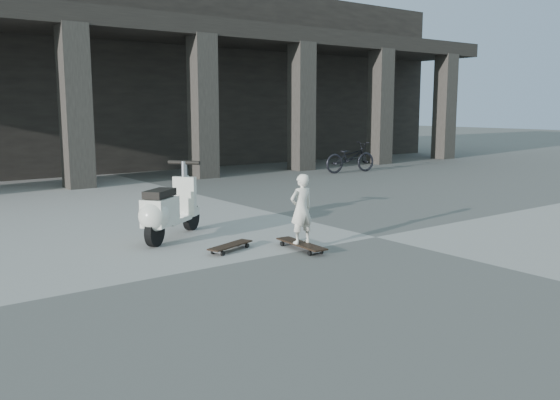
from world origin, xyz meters
TOP-DOWN VIEW (x-y plane):
  - ground at (0.00, 0.00)m, footprint 90.00×90.00m
  - colonnade at (-0.00, 13.77)m, footprint 28.00×8.82m
  - longboard at (-1.45, 0.05)m, footprint 0.28×0.97m
  - skateboard_spare at (-2.29, 0.59)m, footprint 0.80×0.44m
  - child at (-1.45, 0.05)m, footprint 0.37×0.25m
  - scooter at (-2.76, 1.66)m, footprint 1.42×1.13m
  - bicycle at (6.07, 6.98)m, footprint 1.84×0.83m

SIDE VIEW (x-z plane):
  - ground at x=0.00m, z-range 0.00..0.00m
  - skateboard_spare at x=-2.29m, z-range 0.03..0.12m
  - longboard at x=-1.45m, z-range 0.03..0.12m
  - scooter at x=-2.76m, z-range -0.12..1.04m
  - bicycle at x=6.07m, z-range 0.00..0.94m
  - child at x=-1.45m, z-range 0.10..1.08m
  - colonnade at x=0.00m, z-range 0.03..6.03m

